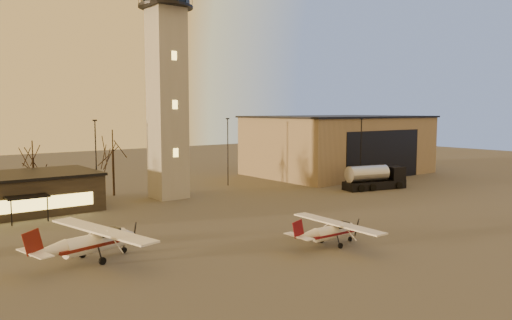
# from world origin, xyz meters

# --- Properties ---
(ground) EXTENTS (220.00, 220.00, 0.00)m
(ground) POSITION_xyz_m (0.00, 0.00, 0.00)
(ground) COLOR #464340
(ground) RESTS_ON ground
(control_tower) EXTENTS (6.80, 6.80, 32.60)m
(control_tower) POSITION_xyz_m (0.00, 30.00, 16.33)
(control_tower) COLOR gray
(control_tower) RESTS_ON ground
(hangar) EXTENTS (30.60, 20.60, 10.30)m
(hangar) POSITION_xyz_m (36.00, 33.98, 5.15)
(hangar) COLOR #9A8164
(hangar) RESTS_ON ground
(light_poles) EXTENTS (58.50, 12.25, 10.14)m
(light_poles) POSITION_xyz_m (0.50, 31.00, 5.41)
(light_poles) COLOR black
(light_poles) RESTS_ON ground
(tree_row) EXTENTS (37.20, 9.20, 8.80)m
(tree_row) POSITION_xyz_m (-13.70, 39.16, 5.94)
(tree_row) COLOR black
(tree_row) RESTS_ON ground
(cessna_front) EXTENTS (7.72, 9.76, 2.69)m
(cessna_front) POSITION_xyz_m (0.32, 1.09, 0.92)
(cessna_front) COLOR silver
(cessna_front) RESTS_ON ground
(cessna_rear) EXTENTS (9.55, 12.00, 3.31)m
(cessna_rear) POSITION_xyz_m (-17.02, 9.09, 1.13)
(cessna_rear) COLOR white
(cessna_rear) RESTS_ON ground
(fuel_truck) EXTENTS (9.79, 4.75, 3.49)m
(fuel_truck) POSITION_xyz_m (26.71, 18.31, 1.38)
(fuel_truck) COLOR black
(fuel_truck) RESTS_ON ground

